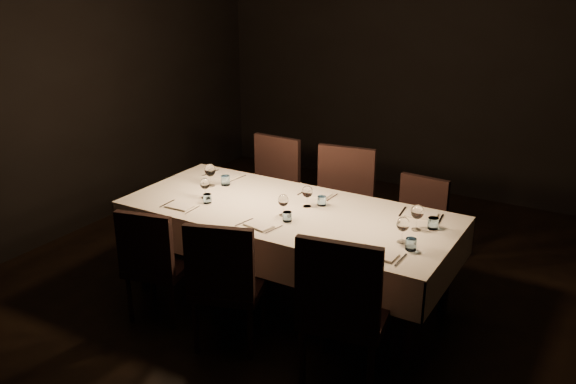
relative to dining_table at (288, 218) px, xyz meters
The scene contains 14 objects.
room 0.81m from the dining_table, ahead, with size 5.01×6.01×3.01m.
dining_table is the anchor object (origin of this frame).
chair_near_left 1.04m from the dining_table, 132.42° to the right, with size 0.51×0.51×0.89m.
place_setting_near_left 0.73m from the dining_table, 162.31° to the right, with size 0.29×0.39×0.16m.
chair_near_center 0.80m from the dining_table, 91.82° to the right, with size 0.58×0.58×0.95m.
place_setting_near_center 0.26m from the dining_table, 80.80° to the right, with size 0.31×0.39×0.16m.
chair_near_right 1.14m from the dining_table, 42.70° to the right, with size 0.58×0.58×1.05m.
place_setting_near_right 0.99m from the dining_table, 12.86° to the right, with size 0.32×0.40×0.18m.
chair_far_left 1.09m from the dining_table, 129.27° to the left, with size 0.50×0.50×1.01m.
place_setting_far_left 0.85m from the dining_table, 165.00° to the left, with size 0.35×0.41×0.19m.
chair_far_center 0.75m from the dining_table, 82.74° to the left, with size 0.57×0.57×1.04m.
place_setting_far_center 0.28m from the dining_table, 64.56° to the left, with size 0.30×0.39×0.17m.
chair_far_right 1.15m from the dining_table, 49.25° to the left, with size 0.44×0.44×0.87m.
place_setting_far_right 1.00m from the dining_table, 12.67° to the left, with size 0.34×0.41×0.19m.
Camera 1 is at (2.15, -3.67, 2.48)m, focal length 38.00 mm.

